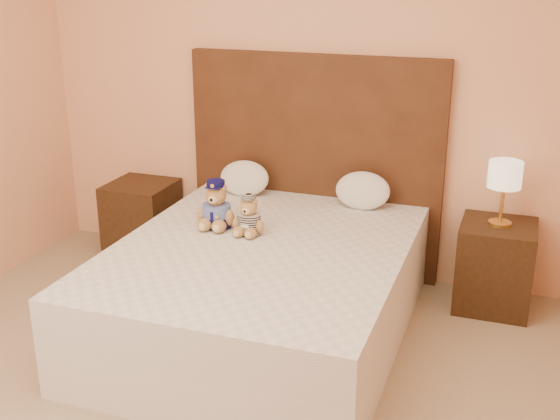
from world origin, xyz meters
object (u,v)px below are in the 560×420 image
at_px(pillow_left, 244,177).
at_px(nightstand_left, 142,219).
at_px(lamp, 505,178).
at_px(bed, 262,289).
at_px(teddy_police, 216,204).
at_px(pillow_right, 363,189).
at_px(nightstand_right, 495,266).
at_px(teddy_prisoner, 249,216).

bearing_deg(pillow_left, nightstand_left, -177.87).
bearing_deg(lamp, bed, -147.38).
bearing_deg(bed, lamp, 32.62).
distance_m(teddy_police, pillow_left, 0.65).
bearing_deg(teddy_police, lamp, 18.59).
xyz_separation_m(nightstand_left, pillow_right, (1.63, 0.03, 0.40)).
distance_m(nightstand_right, pillow_left, 1.74).
relative_size(teddy_police, teddy_prisoner, 1.26).
bearing_deg(nightstand_right, pillow_left, 178.98).
bearing_deg(teddy_prisoner, bed, -46.28).
bearing_deg(pillow_left, nightstand_right, -1.02).
bearing_deg(lamp, nightstand_left, 180.00).
bearing_deg(pillow_left, pillow_right, 0.00).
xyz_separation_m(nightstand_right, pillow_right, (-0.87, 0.03, 0.40)).
xyz_separation_m(nightstand_left, teddy_police, (0.89, -0.62, 0.42)).
xyz_separation_m(bed, lamp, (1.25, 0.80, 0.57)).
bearing_deg(pillow_right, bed, -114.87).
height_order(nightstand_left, lamp, lamp).
xyz_separation_m(nightstand_right, lamp, (-0.00, 0.00, 0.57)).
bearing_deg(pillow_right, nightstand_left, -178.95).
height_order(nightstand_left, teddy_police, teddy_police).
distance_m(lamp, teddy_police, 1.73).
bearing_deg(pillow_left, teddy_prisoner, -65.60).
height_order(nightstand_right, pillow_right, pillow_right).
distance_m(teddy_police, pillow_right, 0.98).
distance_m(bed, teddy_prisoner, 0.44).
height_order(nightstand_right, teddy_prisoner, teddy_prisoner).
distance_m(nightstand_left, nightstand_right, 2.50).
xyz_separation_m(nightstand_left, pillow_left, (0.81, 0.03, 0.40)).
relative_size(teddy_police, pillow_left, 0.82).
height_order(bed, nightstand_right, same).
xyz_separation_m(lamp, pillow_left, (-1.69, 0.03, -0.17)).
bearing_deg(teddy_police, nightstand_left, 142.98).
distance_m(nightstand_right, pillow_right, 0.95).
bearing_deg(nightstand_left, nightstand_right, 0.00).
bearing_deg(bed, pillow_right, 65.13).
distance_m(nightstand_left, pillow_left, 0.90).
bearing_deg(pillow_left, bed, -61.89).
bearing_deg(teddy_police, teddy_prisoner, -12.41).
height_order(teddy_police, pillow_left, teddy_police).
height_order(teddy_prisoner, pillow_right, pillow_right).
relative_size(bed, lamp, 5.00).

